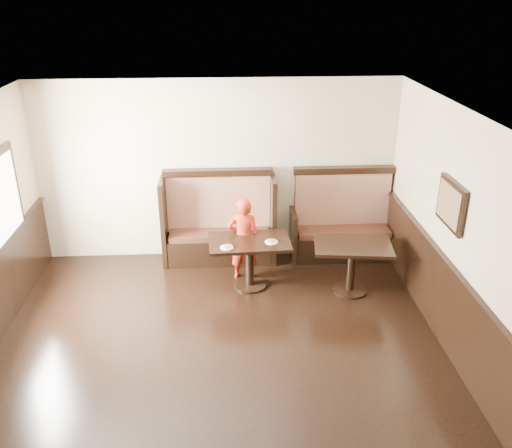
{
  "coord_description": "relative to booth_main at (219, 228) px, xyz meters",
  "views": [
    {
      "loc": [
        0.12,
        -4.45,
        4.02
      ],
      "look_at": [
        0.52,
        2.35,
        1.0
      ],
      "focal_mm": 38.0,
      "sensor_mm": 36.0,
      "label": 1
    }
  ],
  "objects": [
    {
      "name": "pizza_plate_left",
      "position": [
        0.11,
        -1.11,
        0.21
      ],
      "size": [
        0.18,
        0.18,
        0.03
      ],
      "color": "white",
      "rests_on": "table_main"
    },
    {
      "name": "pizza_plate_right",
      "position": [
        0.74,
        -0.97,
        0.21
      ],
      "size": [
        0.18,
        0.18,
        0.03
      ],
      "color": "white",
      "rests_on": "table_main"
    },
    {
      "name": "booth_neighbor",
      "position": [
        1.95,
        -0.0,
        -0.05
      ],
      "size": [
        1.65,
        0.72,
        1.45
      ],
      "color": "black",
      "rests_on": "ground"
    },
    {
      "name": "table_neighbor",
      "position": [
        1.86,
        -1.13,
        0.03
      ],
      "size": [
        1.14,
        0.82,
        0.74
      ],
      "rotation": [
        0.0,
        0.0,
        -0.12
      ],
      "color": "black",
      "rests_on": "ground"
    },
    {
      "name": "booth_main",
      "position": [
        0.0,
        0.0,
        0.0
      ],
      "size": [
        1.75,
        0.72,
        1.45
      ],
      "color": "black",
      "rests_on": "ground"
    },
    {
      "name": "child",
      "position": [
        0.36,
        -0.66,
        0.11
      ],
      "size": [
        0.48,
        0.33,
        1.28
      ],
      "primitive_type": "imported",
      "rotation": [
        0.0,
        0.0,
        3.09
      ],
      "color": "red",
      "rests_on": "ground"
    },
    {
      "name": "table_main",
      "position": [
        0.43,
        -0.9,
        0.03
      ],
      "size": [
        1.17,
        0.76,
        0.73
      ],
      "rotation": [
        0.0,
        0.0,
        0.04
      ],
      "color": "black",
      "rests_on": "ground"
    },
    {
      "name": "ground",
      "position": [
        0.0,
        -3.3,
        -0.53
      ],
      "size": [
        7.0,
        7.0,
        0.0
      ],
      "primitive_type": "plane",
      "color": "black",
      "rests_on": "ground"
    },
    {
      "name": "room_shell",
      "position": [
        -0.3,
        -3.01,
        0.14
      ],
      "size": [
        7.0,
        7.0,
        7.0
      ],
      "color": "beige",
      "rests_on": "ground"
    }
  ]
}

